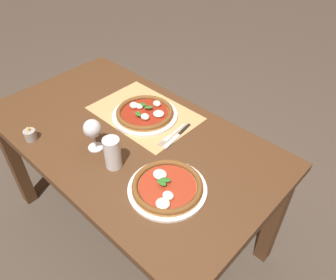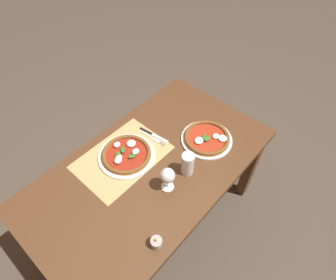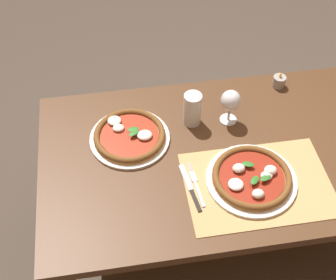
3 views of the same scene
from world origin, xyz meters
name	(u,v)px [view 3 (image 3 of 3)]	position (x,y,z in m)	size (l,w,h in m)	color
ground_plane	(215,245)	(0.00, 0.00, 0.00)	(24.00, 24.00, 0.00)	#473D33
dining_table	(227,168)	(0.00, 0.00, 0.64)	(1.47, 0.83, 0.74)	#4C301C
paper_placemat	(258,184)	(0.06, -0.17, 0.74)	(0.53, 0.37, 0.00)	tan
pizza_near	(252,178)	(0.04, -0.15, 0.76)	(0.33, 0.33, 0.05)	silver
pizza_far	(130,136)	(-0.38, 0.12, 0.76)	(0.32, 0.32, 0.05)	silver
wine_glass	(231,102)	(0.03, 0.17, 0.85)	(0.08, 0.08, 0.16)	silver
pint_glass	(192,110)	(-0.12, 0.18, 0.81)	(0.07, 0.07, 0.15)	silver
fork	(196,184)	(-0.16, -0.14, 0.75)	(0.03, 0.20, 0.00)	#B7B7BC
knife	(190,187)	(-0.19, -0.15, 0.75)	(0.05, 0.22, 0.01)	black
votive_candle	(279,82)	(0.30, 0.34, 0.76)	(0.06, 0.06, 0.07)	gray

